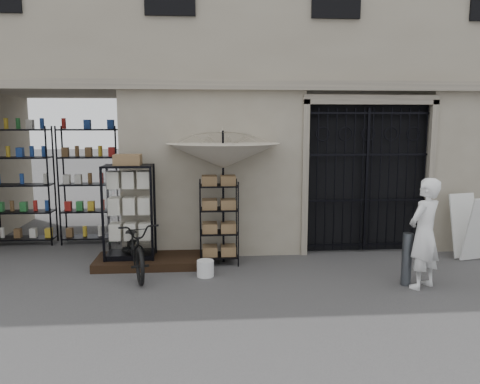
{
  "coord_description": "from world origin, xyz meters",
  "views": [
    {
      "loc": [
        -1.44,
        -6.77,
        2.57
      ],
      "look_at": [
        -0.8,
        1.4,
        1.35
      ],
      "focal_mm": 35.0,
      "sensor_mm": 36.0,
      "label": 1
    }
  ],
  "objects": [
    {
      "name": "ground",
      "position": [
        0.0,
        0.0,
        0.0
      ],
      "size": [
        80.0,
        80.0,
        0.0
      ],
      "primitive_type": "plane",
      "color": "#232326",
      "rests_on": "ground"
    },
    {
      "name": "main_building",
      "position": [
        0.0,
        4.0,
        4.5
      ],
      "size": [
        14.0,
        4.0,
        9.0
      ],
      "primitive_type": "cube",
      "color": "gray",
      "rests_on": "ground"
    },
    {
      "name": "shop_recess",
      "position": [
        -4.5,
        2.8,
        1.5
      ],
      "size": [
        3.0,
        1.7,
        3.0
      ],
      "primitive_type": "cube",
      "color": "black",
      "rests_on": "ground"
    },
    {
      "name": "shop_shelving",
      "position": [
        -4.55,
        3.3,
        1.25
      ],
      "size": [
        2.7,
        0.5,
        2.5
      ],
      "primitive_type": "cube",
      "color": "black",
      "rests_on": "ground"
    },
    {
      "name": "iron_gate",
      "position": [
        1.75,
        2.28,
        1.5
      ],
      "size": [
        2.5,
        0.21,
        3.0
      ],
      "color": "black",
      "rests_on": "ground"
    },
    {
      "name": "step_platform",
      "position": [
        -2.4,
        1.55,
        0.07
      ],
      "size": [
        2.0,
        0.9,
        0.15
      ],
      "primitive_type": "cube",
      "color": "black",
      "rests_on": "ground"
    },
    {
      "name": "display_cabinet",
      "position": [
        -2.78,
        1.57,
        0.9
      ],
      "size": [
        0.97,
        0.8,
        1.82
      ],
      "rotation": [
        0.0,
        0.0,
        -0.4
      ],
      "color": "black",
      "rests_on": "step_platform"
    },
    {
      "name": "wire_rack",
      "position": [
        -1.17,
        1.58,
        0.75
      ],
      "size": [
        0.68,
        0.48,
        1.54
      ],
      "rotation": [
        0.0,
        0.0,
        -0.0
      ],
      "color": "black",
      "rests_on": "ground"
    },
    {
      "name": "market_umbrella",
      "position": [
        -1.09,
        1.67,
        2.1
      ],
      "size": [
        2.17,
        2.19,
        2.92
      ],
      "rotation": [
        0.0,
        0.0,
        0.24
      ],
      "color": "black",
      "rests_on": "ground"
    },
    {
      "name": "white_bucket",
      "position": [
        -1.43,
        0.85,
        0.14
      ],
      "size": [
        0.35,
        0.35,
        0.27
      ],
      "primitive_type": "cylinder",
      "rotation": [
        0.0,
        0.0,
        -0.24
      ],
      "color": "silver",
      "rests_on": "ground"
    },
    {
      "name": "bicycle",
      "position": [
        -2.61,
        1.07,
        0.0
      ],
      "size": [
        0.87,
        1.09,
        1.81
      ],
      "primitive_type": "imported",
      "rotation": [
        0.0,
        0.0,
        0.28
      ],
      "color": "black",
      "rests_on": "ground"
    },
    {
      "name": "steel_bollard",
      "position": [
        1.76,
        0.17,
        0.42
      ],
      "size": [
        0.18,
        0.18,
        0.85
      ],
      "primitive_type": "cylinder",
      "rotation": [
        0.0,
        0.0,
        -0.15
      ],
      "color": "#484D53",
      "rests_on": "ground"
    },
    {
      "name": "shopkeeper",
      "position": [
        1.96,
        0.05,
        0.0
      ],
      "size": [
        1.47,
        1.81,
        0.42
      ],
      "primitive_type": "imported",
      "rotation": [
        0.0,
        0.0,
        3.71
      ],
      "color": "white",
      "rests_on": "ground"
    },
    {
      "name": "easel_sign",
      "position": [
        3.58,
        1.45,
        0.62
      ],
      "size": [
        0.71,
        0.77,
        1.2
      ],
      "rotation": [
        0.0,
        0.0,
        0.24
      ],
      "color": "silver",
      "rests_on": "ground"
    }
  ]
}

